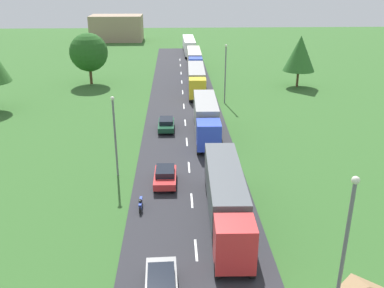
{
  "coord_description": "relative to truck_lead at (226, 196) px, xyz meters",
  "views": [
    {
      "loc": [
        -1.26,
        -12.42,
        17.03
      ],
      "look_at": [
        0.42,
        27.09,
        1.18
      ],
      "focal_mm": 39.39,
      "sensor_mm": 36.0,
      "label": 1
    }
  ],
  "objects": [
    {
      "name": "truck_fifth",
      "position": [
        -0.08,
        72.7,
        -0.11
      ],
      "size": [
        2.61,
        14.45,
        3.5
      ],
      "color": "white",
      "rests_on": "road"
    },
    {
      "name": "distant_building",
      "position": [
        -19.39,
        94.82,
        1.25
      ],
      "size": [
        14.09,
        9.34,
        6.89
      ],
      "primitive_type": "cube",
      "color": "#9E846B",
      "rests_on": "ground"
    },
    {
      "name": "truck_second",
      "position": [
        -0.1,
        18.36,
        -0.01
      ],
      "size": [
        2.71,
        12.29,
        3.79
      ],
      "color": "blue",
      "rests_on": "road"
    },
    {
      "name": "tree_birch",
      "position": [
        -17.65,
        43.83,
        3.09
      ],
      "size": [
        6.26,
        6.26,
        8.42
      ],
      "color": "#513823",
      "rests_on": "ground"
    },
    {
      "name": "lamppost_second",
      "position": [
        -8.91,
        8.22,
        2.02
      ],
      "size": [
        0.36,
        0.36,
        7.49
      ],
      "color": "slate",
      "rests_on": "ground"
    },
    {
      "name": "motorcycle_courier",
      "position": [
        -6.39,
        2.11,
        -1.65
      ],
      "size": [
        0.28,
        1.94,
        0.91
      ],
      "color": "black",
      "rests_on": "road"
    },
    {
      "name": "lane_marking_centre",
      "position": [
        -2.34,
        6.07,
        -2.13
      ],
      "size": [
        0.16,
        119.96,
        0.01
      ],
      "color": "white",
      "rests_on": "road"
    },
    {
      "name": "car_third",
      "position": [
        -4.65,
        20.22,
        -1.42
      ],
      "size": [
        1.89,
        4.16,
        1.34
      ],
      "color": "#19472D",
      "rests_on": "road"
    },
    {
      "name": "car_second",
      "position": [
        -4.54,
        6.3,
        -1.39
      ],
      "size": [
        1.97,
        3.99,
        1.42
      ],
      "color": "red",
      "rests_on": "road"
    },
    {
      "name": "truck_lead",
      "position": [
        0.0,
        0.0,
        0.0
      ],
      "size": [
        2.81,
        13.27,
        3.71
      ],
      "color": "red",
      "rests_on": "road"
    },
    {
      "name": "car_lead",
      "position": [
        -4.52,
        -7.51,
        -1.35
      ],
      "size": [
        1.93,
        4.13,
        1.5
      ],
      "color": "gray",
      "rests_on": "road"
    },
    {
      "name": "truck_third",
      "position": [
        -0.15,
        38.22,
        -0.11
      ],
      "size": [
        2.84,
        13.86,
        3.49
      ],
      "color": "yellow",
      "rests_on": "road"
    },
    {
      "name": "road",
      "position": [
        -2.34,
        10.19,
        -2.17
      ],
      "size": [
        10.0,
        140.0,
        0.06
      ],
      "primitive_type": "cube",
      "color": "#2B2B30",
      "rests_on": "ground"
    },
    {
      "name": "truck_fourth",
      "position": [
        0.31,
        54.92,
        -0.13
      ],
      "size": [
        2.66,
        14.21,
        3.46
      ],
      "color": "blue",
      "rests_on": "road"
    },
    {
      "name": "lamppost_third",
      "position": [
        3.53,
        31.34,
        2.44
      ],
      "size": [
        0.36,
        0.36,
        8.31
      ],
      "color": "slate",
      "rests_on": "ground"
    },
    {
      "name": "tree_pine",
      "position": [
        16.56,
        40.39,
        3.24
      ],
      "size": [
        5.08,
        5.08,
        8.24
      ],
      "color": "#513823",
      "rests_on": "ground"
    },
    {
      "name": "lamppost_lead",
      "position": [
        3.94,
        -11.22,
        2.91
      ],
      "size": [
        0.36,
        0.36,
        9.24
      ],
      "color": "slate",
      "rests_on": "ground"
    }
  ]
}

